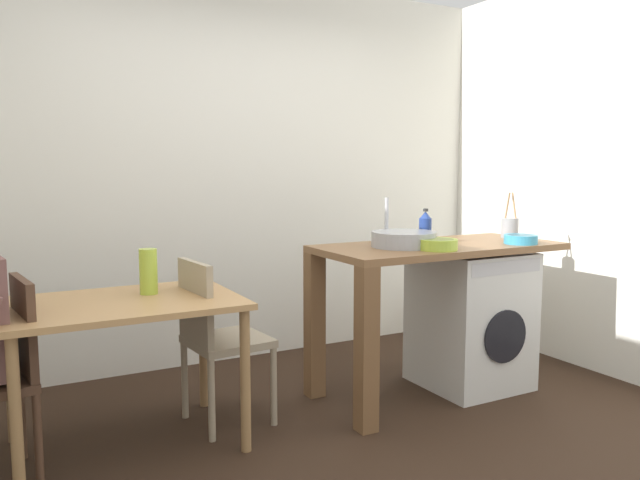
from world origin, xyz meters
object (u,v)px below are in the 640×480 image
at_px(dining_table, 123,320).
at_px(chair_opposite, 215,333).
at_px(bottle_tall_green, 425,228).
at_px(vase, 148,271).
at_px(washing_machine, 470,318).
at_px(colander, 521,239).
at_px(mixing_bowl, 438,244).
at_px(utensil_crock, 510,227).
at_px(chair_person_seat, 0,369).

relative_size(dining_table, chair_opposite, 1.22).
bearing_deg(chair_opposite, dining_table, -90.49).
height_order(bottle_tall_green, vase, bottle_tall_green).
bearing_deg(washing_machine, dining_table, 176.67).
xyz_separation_m(bottle_tall_green, colander, (0.49, -0.31, -0.06)).
bearing_deg(bottle_tall_green, mixing_bowl, -115.08).
distance_m(washing_machine, colander, 0.59).
height_order(chair_opposite, colander, colander).
distance_m(chair_opposite, washing_machine, 1.64).
bearing_deg(utensil_crock, bottle_tall_green, 176.96).
distance_m(bottle_tall_green, mixing_bowl, 0.32).
distance_m(bottle_tall_green, utensil_crock, 0.67).
distance_m(chair_person_seat, chair_opposite, 1.03).
xyz_separation_m(washing_machine, colander, (0.19, -0.22, 0.52)).
distance_m(chair_person_seat, washing_machine, 2.65).
height_order(bottle_tall_green, utensil_crock, utensil_crock).
relative_size(mixing_bowl, utensil_crock, 0.75).
height_order(dining_table, colander, colander).
height_order(mixing_bowl, utensil_crock, utensil_crock).
bearing_deg(chair_opposite, washing_machine, 78.59).
bearing_deg(chair_opposite, mixing_bowl, 67.47).
height_order(chair_opposite, mixing_bowl, mixing_bowl).
distance_m(mixing_bowl, vase, 1.58).
distance_m(bottle_tall_green, vase, 1.67).
xyz_separation_m(utensil_crock, vase, (-2.32, 0.17, -0.13)).
relative_size(utensil_crock, vase, 1.29).
xyz_separation_m(dining_table, mixing_bowl, (1.67, -0.32, 0.31)).
distance_m(colander, vase, 2.19).
xyz_separation_m(washing_machine, bottle_tall_green, (-0.30, 0.09, 0.59)).
height_order(washing_machine, bottle_tall_green, bottle_tall_green).
distance_m(washing_machine, utensil_crock, 0.67).
distance_m(chair_opposite, bottle_tall_green, 1.42).
bearing_deg(mixing_bowl, chair_person_seat, 174.07).
bearing_deg(colander, chair_opposite, 168.10).
xyz_separation_m(dining_table, chair_person_seat, (-0.55, -0.09, -0.14)).
height_order(washing_machine, mixing_bowl, mixing_bowl).
height_order(dining_table, washing_machine, washing_machine).
bearing_deg(chair_person_seat, dining_table, -88.37).
bearing_deg(colander, bottle_tall_green, 148.05).
bearing_deg(vase, bottle_tall_green, -4.66).
bearing_deg(colander, chair_person_seat, 174.96).
bearing_deg(mixing_bowl, vase, 164.54).
xyz_separation_m(dining_table, chair_opposite, (0.48, 0.04, -0.14)).
relative_size(chair_opposite, colander, 4.50).
xyz_separation_m(mixing_bowl, colander, (0.62, -0.02, -0.00)).
xyz_separation_m(colander, vase, (-2.14, 0.44, -0.09)).
xyz_separation_m(chair_person_seat, bottle_tall_green, (2.35, 0.06, 0.51)).
bearing_deg(colander, dining_table, 171.56).
bearing_deg(chair_person_seat, bottle_tall_green, -96.38).
height_order(utensil_crock, colander, utensil_crock).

